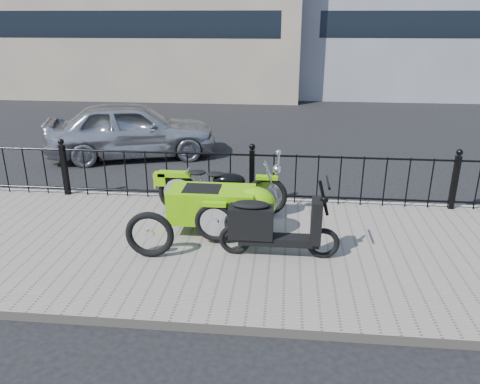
# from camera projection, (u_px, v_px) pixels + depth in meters

# --- Properties ---
(ground) EXTENTS (120.00, 120.00, 0.00)m
(ground) POSITION_uv_depth(u_px,v_px,m) (245.00, 238.00, 7.37)
(ground) COLOR black
(ground) RESTS_ON ground
(sidewalk) EXTENTS (30.00, 3.80, 0.12)m
(sidewalk) POSITION_uv_depth(u_px,v_px,m) (242.00, 249.00, 6.89)
(sidewalk) COLOR gray
(sidewalk) RESTS_ON ground
(curb) EXTENTS (30.00, 0.10, 0.12)m
(curb) POSITION_uv_depth(u_px,v_px,m) (252.00, 201.00, 8.69)
(curb) COLOR gray
(curb) RESTS_ON ground
(iron_fence) EXTENTS (14.11, 0.11, 1.08)m
(iron_fence) POSITION_uv_depth(u_px,v_px,m) (252.00, 177.00, 8.38)
(iron_fence) COLOR black
(iron_fence) RESTS_ON sidewalk
(motorcycle_sidecar) EXTENTS (2.28, 1.48, 0.98)m
(motorcycle_sidecar) POSITION_uv_depth(u_px,v_px,m) (225.00, 201.00, 7.25)
(motorcycle_sidecar) COLOR black
(motorcycle_sidecar) RESTS_ON sidewalk
(scooter) EXTENTS (1.68, 0.49, 1.14)m
(scooter) POSITION_uv_depth(u_px,v_px,m) (271.00, 227.00, 6.45)
(scooter) COLOR black
(scooter) RESTS_ON sidewalk
(spare_tire) EXTENTS (0.68, 0.14, 0.68)m
(spare_tire) POSITION_uv_depth(u_px,v_px,m) (150.00, 235.00, 6.44)
(spare_tire) COLOR black
(spare_tire) RESTS_ON sidewalk
(sedan_car) EXTENTS (4.35, 2.72, 1.38)m
(sedan_car) POSITION_uv_depth(u_px,v_px,m) (132.00, 129.00, 11.44)
(sedan_car) COLOR #A3A4A9
(sedan_car) RESTS_ON ground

